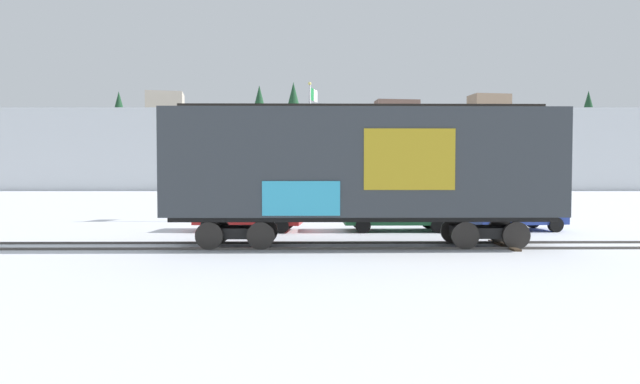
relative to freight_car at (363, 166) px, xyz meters
name	(u,v)px	position (x,y,z in m)	size (l,w,h in m)	color
ground_plane	(395,246)	(1.11, 0.00, -2.80)	(260.00, 260.00, 0.00)	silver
track	(359,245)	(-0.14, 0.00, -2.76)	(60.01, 2.91, 0.08)	#4C4742
freight_car	(363,166)	(0.00, 0.00, 0.00)	(13.19, 2.92, 4.89)	#33383D
flagpole	(313,135)	(-1.91, 9.79, 1.81)	(0.49, 1.35, 7.38)	silver
hillside	(335,154)	(1.10, 77.47, 3.49)	(128.76, 37.75, 17.38)	silver
parked_car_red	(249,212)	(-4.62, 4.87, -1.95)	(4.74, 2.23, 1.66)	#B21E1E
parked_car_green	(397,211)	(1.91, 4.90, -1.93)	(4.75, 2.05, 1.68)	#1E5933
parked_car_blue	(516,211)	(7.18, 5.01, -1.92)	(4.23, 2.45, 1.73)	navy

